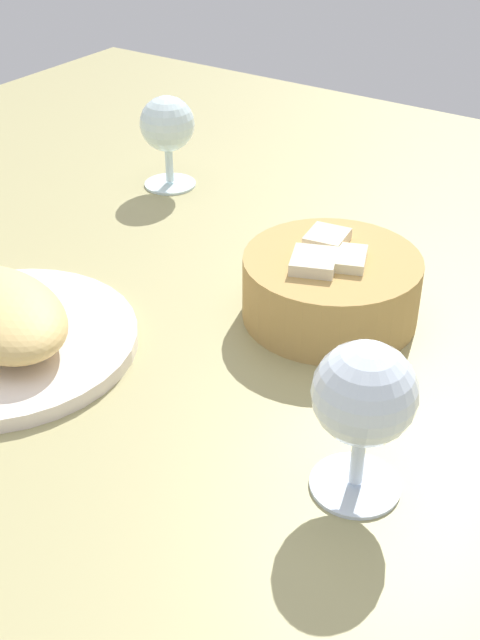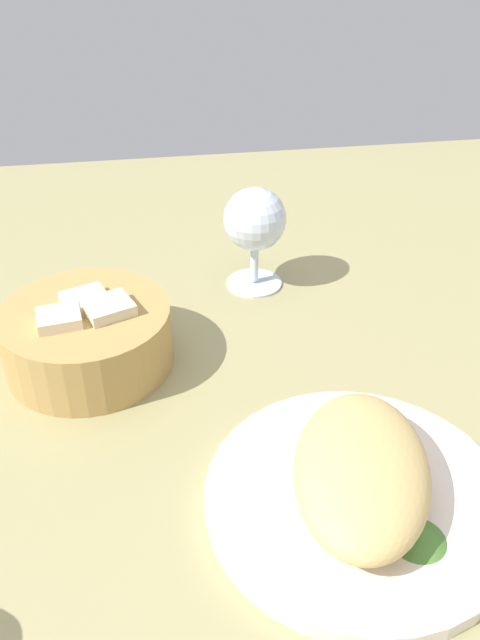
{
  "view_description": "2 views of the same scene",
  "coord_description": "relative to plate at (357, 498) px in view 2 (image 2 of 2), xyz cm",
  "views": [
    {
      "loc": [
        42.03,
        -51.83,
        43.02
      ],
      "look_at": [
        9.46,
        -3.35,
        4.62
      ],
      "focal_mm": 45.65,
      "sensor_mm": 36.0,
      "label": 1
    },
    {
      "loc": [
        -43.24,
        1.5,
        41.89
      ],
      "look_at": [
        11.26,
        -7.33,
        4.31
      ],
      "focal_mm": 37.21,
      "sensor_mm": 36.0,
      "label": 2
    }
  ],
  "objects": [
    {
      "name": "ground_plane",
      "position": [
        9.73,
        13.36,
        -1.7
      ],
      "size": [
        140.0,
        140.0,
        2.0
      ],
      "primitive_type": "cube",
      "color": "tan"
    },
    {
      "name": "plate",
      "position": [
        0.0,
        0.0,
        0.0
      ],
      "size": [
        24.3,
        24.3,
        1.4
      ],
      "primitive_type": "cylinder",
      "color": "white",
      "rests_on": "ground_plane"
    },
    {
      "name": "lettuce_garnish",
      "position": [
        -5.08,
        -2.9,
        1.34
      ],
      "size": [
        4.22,
        4.22,
        1.28
      ],
      "primitive_type": "cone",
      "color": "#497B31",
      "rests_on": "plate"
    },
    {
      "name": "bread_basket",
      "position": [
        21.97,
        21.27,
        2.71
      ],
      "size": [
        16.84,
        16.84,
        7.52
      ],
      "color": "tan",
      "rests_on": "ground_plane"
    },
    {
      "name": "wine_glass_near",
      "position": [
        34.69,
        2.07,
        7.41
      ],
      "size": [
        7.35,
        7.35,
        12.37
      ],
      "color": "silver",
      "rests_on": "ground_plane"
    },
    {
      "name": "omelette",
      "position": [
        -0.0,
        0.0,
        3.16
      ],
      "size": [
        19.44,
        15.07,
        4.93
      ],
      "primitive_type": "ellipsoid",
      "rotation": [
        0.0,
        0.0,
        -0.3
      ],
      "color": "#D7B46C",
      "rests_on": "plate"
    }
  ]
}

